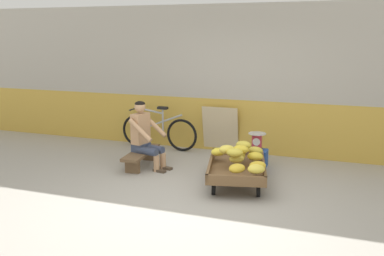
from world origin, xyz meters
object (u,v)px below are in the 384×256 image
Objects in this scene: low_bench at (141,155)px; plastic_crate at (256,158)px; bicycle_near_left at (158,131)px; banana_cart at (237,169)px; vendor_seated at (145,135)px; sign_board at (220,129)px; weighing_scale at (257,141)px; shopping_bag at (250,165)px.

plastic_crate is (1.88, 0.66, -0.05)m from low_bench.
bicycle_near_left is at bearing 99.94° from low_bench.
banana_cart is at bearing -10.12° from low_bench.
banana_cart reaches higher than low_bench.
vendor_seated reaches higher than sign_board.
sign_board is at bearing 139.48° from weighing_scale.
sign_board is (-0.76, 1.71, 0.20)m from banana_cart.
sign_board is at bearing 56.83° from vendor_seated.
low_bench is 0.68× the size of bicycle_near_left.
weighing_scale reaches higher than banana_cart.
weighing_scale is at bearing -14.44° from bicycle_near_left.
plastic_crate is at bearing 19.30° from low_bench.
banana_cart is at bearing -95.13° from shopping_bag.
plastic_crate reaches higher than low_bench.
shopping_bag is at bearing -22.88° from bicycle_near_left.
weighing_scale is at bearing -90.00° from plastic_crate.
weighing_scale is at bearing 81.43° from shopping_bag.
weighing_scale is 0.47m from shopping_bag.
sign_board is at bearing 127.56° from shopping_bag.
shopping_bag is (0.06, 0.65, -0.12)m from banana_cart.
shopping_bag is at bearing -52.44° from sign_board.
low_bench is 0.98× the size of vendor_seated.
weighing_scale is (1.79, 0.68, -0.11)m from vendor_seated.
low_bench is 1.86m from shopping_bag.
vendor_seated reaches higher than low_bench.
shopping_bag is at bearing 10.34° from low_bench.
shopping_bag is (-0.05, -0.32, -0.33)m from weighing_scale.
plastic_crate is 0.30m from weighing_scale.
vendor_seated is 0.69× the size of bicycle_near_left.
vendor_seated is 1.84m from shopping_bag.
low_bench is at bearing -125.91° from sign_board.
low_bench is 0.38m from vendor_seated.
shopping_bag is (1.83, 0.33, -0.08)m from low_bench.
bicycle_near_left is 1.87× the size of sign_board.
plastic_crate is 0.22× the size of bicycle_near_left.
low_bench is 2.01m from weighing_scale.
plastic_crate is 1.20× the size of weighing_scale.
vendor_seated is at bearing -13.10° from low_bench.
plastic_crate is (0.11, 0.97, -0.09)m from banana_cart.
banana_cart is at bearing -96.27° from plastic_crate.
weighing_scale is (0.00, -0.00, 0.30)m from plastic_crate.
sign_board is (0.93, 1.42, -0.13)m from vendor_seated.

